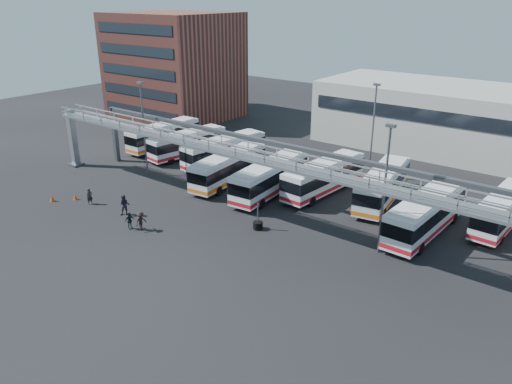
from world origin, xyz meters
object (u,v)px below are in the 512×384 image
Objects in this scene: pedestrian_a at (90,196)px; pedestrian_b at (125,205)px; bus_2 at (224,150)px; bus_6 at (383,184)px; light_pole_mid at (385,184)px; pedestrian_d at (129,221)px; cone_left at (52,198)px; light_pole_left at (143,124)px; bus_0 at (164,135)px; bus_5 at (324,176)px; bus_1 at (187,143)px; bus_8 at (502,209)px; tire_stack at (258,225)px; bus_3 at (229,167)px; pedestrian_c at (141,221)px; bus_4 at (271,177)px; cone_right at (75,197)px; bus_7 at (426,213)px; light_pole_back at (373,126)px.

pedestrian_b reaches higher than pedestrian_a.
bus_2 is 1.00× the size of bus_6.
pedestrian_d is (-18.65, -9.13, -4.96)m from light_pole_mid.
pedestrian_a reaches higher than cone_left.
light_pole_left is 14.65m from pedestrian_d.
light_pole_mid is at bearing -14.39° from bus_0.
light_pole_mid is (28.00, -1.00, 0.00)m from light_pole_left.
bus_5 is at bearing -175.93° from bus_6.
pedestrian_d is at bearing -49.31° from bus_0.
bus_1 is 1.04× the size of bus_8.
tire_stack is (15.99, 5.46, -0.39)m from pedestrian_a.
tire_stack is at bearing -45.64° from pedestrian_d.
bus_3 is 7.22× the size of pedestrian_d.
tire_stack is at bearing 20.55° from cone_left.
pedestrian_a is (-2.66, -16.55, -1.05)m from bus_2.
bus_1 is 25.03m from bus_6.
cone_left is (-11.75, -1.10, -0.49)m from pedestrian_c.
light_pole_mid is 6.45× the size of pedestrian_a.
bus_5 is 22.83m from pedestrian_a.
bus_8 is 41.17m from cone_left.
light_pole_left is at bearing 82.59° from cone_left.
pedestrian_d is (-14.66, -18.50, -1.08)m from bus_6.
bus_4 is 1.02× the size of bus_5.
pedestrian_c is at bearing -153.75° from light_pole_mid.
light_pole_left is at bearing 49.89° from pedestrian_d.
cone_right is at bearing -130.99° from bus_3.
light_pole_left reaches higher than bus_4.
bus_0 is 6.71× the size of pedestrian_a.
pedestrian_b is 8.52m from cone_left.
bus_3 is 0.99× the size of bus_5.
bus_2 is 17.40m from tire_stack.
pedestrian_a is 7.35m from pedestrian_d.
bus_8 is 20.88m from tire_stack.
bus_1 is at bearing 88.71° from cone_left.
pedestrian_a is 0.93× the size of pedestrian_c.
light_pole_left is at bearing -161.45° from bus_8.
bus_7 is (15.41, 0.68, 0.03)m from bus_4.
bus_8 is at bearing 2.53° from bus_0.
pedestrian_c is at bearing -63.79° from bus_2.
tire_stack reaches higher than pedestrian_a.
light_pole_back is at bearing 165.69° from bus_8.
pedestrian_c is (8.25, -0.75, 0.06)m from pedestrian_a.
pedestrian_a is at bearing -64.05° from bus_0.
light_pole_mid is 1.00× the size of bus_8.
tire_stack is at bearing -42.89° from bus_3.
bus_7 is (5.69, -4.11, 0.07)m from bus_6.
pedestrian_b is (-21.22, -7.55, -4.76)m from light_pole_mid.
bus_1 reaches higher than pedestrian_b.
bus_6 reaches higher than pedestrian_d.
bus_2 is 0.98× the size of bus_7.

